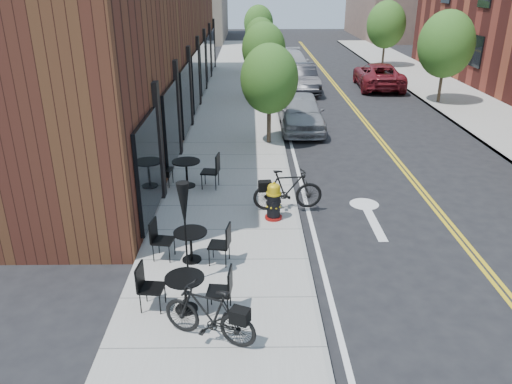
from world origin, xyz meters
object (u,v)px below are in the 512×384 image
object	(u,v)px
bicycle_right	(288,190)
bistro_set_a	(185,289)
bistro_set_b	(191,242)
bicycle_left	(209,314)
parked_car_far	(378,75)
parked_car_a	(301,112)
patio_umbrella	(184,212)
parked_car_c	(291,63)
fire_hydrant	(274,201)
parked_car_b	(300,78)
bistro_set_c	(186,170)

from	to	relation	value
bicycle_right	bistro_set_a	bearing A→B (deg)	147.22
bicycle_right	bistro_set_b	xyz separation A→B (m)	(-2.39, -2.76, -0.11)
bicycle_left	parked_car_far	size ratio (longest dim) A/B	0.33
bicycle_left	parked_car_a	bearing A→B (deg)	-168.96
bicycle_right	patio_umbrella	size ratio (longest dim) A/B	0.85
parked_car_a	parked_car_c	distance (m)	13.41
fire_hydrant	bicycle_left	size ratio (longest dim) A/B	0.59
parked_car_a	parked_car_b	xyz separation A→B (m)	(0.72, 8.01, 0.01)
bistro_set_a	patio_umbrella	world-z (taller)	patio_umbrella
patio_umbrella	parked_car_c	size ratio (longest dim) A/B	0.40
bistro_set_b	bistro_set_c	xyz separation A→B (m)	(-0.61, 4.48, 0.06)
bistro_set_c	parked_car_a	bearing A→B (deg)	66.63
bistro_set_a	bistro_set_b	world-z (taller)	bistro_set_a
parked_car_far	parked_car_c	bearing A→B (deg)	-37.59
patio_umbrella	parked_car_c	distance (m)	25.88
parked_car_b	parked_car_c	size ratio (longest dim) A/B	0.85
parked_car_a	parked_car_far	xyz separation A→B (m)	(5.53, 9.09, -0.03)
bistro_set_a	parked_car_far	distance (m)	23.95
bicycle_right	bistro_set_c	size ratio (longest dim) A/B	0.95
bistro_set_a	fire_hydrant	bearing A→B (deg)	70.66
bistro_set_b	bistro_set_a	bearing A→B (deg)	-77.62
fire_hydrant	bistro_set_b	world-z (taller)	fire_hydrant
bistro_set_a	parked_car_far	world-z (taller)	parked_car_far
bicycle_left	patio_umbrella	size ratio (longest dim) A/B	0.79
bistro_set_b	parked_car_b	xyz separation A→B (m)	(4.29, 19.25, 0.19)
bicycle_right	bistro_set_a	distance (m)	5.17
bicycle_right	parked_car_b	bearing A→B (deg)	-12.92
bistro_set_a	parked_car_far	bearing A→B (deg)	73.63
bistro_set_b	parked_car_c	distance (m)	24.98
patio_umbrella	bistro_set_c	bearing A→B (deg)	96.77
bicycle_left	bistro_set_c	world-z (taller)	same
bistro_set_b	parked_car_c	world-z (taller)	parked_car_c
bicycle_left	bistro_set_c	distance (m)	7.32
bistro_set_a	patio_umbrella	bearing A→B (deg)	99.79
bicycle_right	parked_car_a	world-z (taller)	parked_car_a
bistro_set_a	parked_car_far	xyz separation A→B (m)	(9.01, 22.19, 0.15)
fire_hydrant	bistro_set_c	xyz separation A→B (m)	(-2.59, 2.32, 0.04)
bistro_set_a	bicycle_left	bearing A→B (deg)	-53.22
parked_car_a	bistro_set_a	bearing A→B (deg)	-104.42
bistro_set_c	parked_car_c	distance (m)	20.71
parked_car_a	parked_car_c	world-z (taller)	parked_car_c
parked_car_a	parked_car_c	xyz separation A→B (m)	(0.60, 13.39, 0.04)
bicycle_right	bistro_set_c	xyz separation A→B (m)	(-3.01, 1.71, -0.04)
bistro_set_c	parked_car_far	world-z (taller)	parked_car_far
parked_car_a	parked_car_far	bearing A→B (deg)	59.10
bicycle_left	bistro_set_b	world-z (taller)	bicycle_left
parked_car_far	bistro_set_b	bearing A→B (deg)	69.39
bistro_set_a	bistro_set_c	size ratio (longest dim) A/B	0.88
parked_car_c	bistro_set_b	bearing A→B (deg)	-102.74
parked_car_a	parked_car_b	distance (m)	8.05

